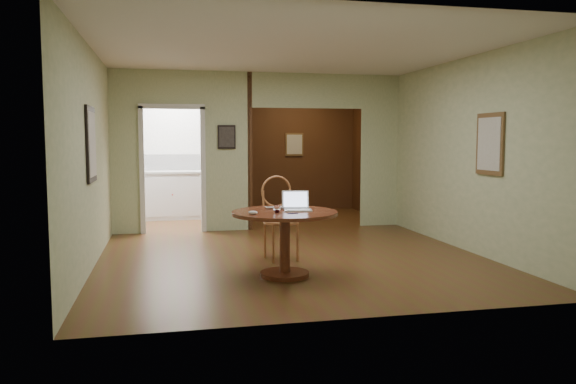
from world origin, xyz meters
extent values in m
plane|color=#4F3616|center=(0.00, 0.00, 0.00)|extent=(5.00, 5.00, 0.00)
plane|color=silver|center=(0.00, 0.00, 2.70)|extent=(5.00, 5.00, 0.00)
plane|color=beige|center=(0.00, -2.50, 1.35)|extent=(5.00, 0.00, 5.00)
plane|color=beige|center=(-2.50, 0.00, 1.35)|extent=(0.00, 5.00, 5.00)
plane|color=beige|center=(2.50, 0.00, 1.35)|extent=(0.00, 5.00, 5.00)
cube|color=beige|center=(-2.25, 2.50, 1.35)|extent=(0.50, 2.70, 0.04)
cube|color=beige|center=(-0.60, 2.50, 1.35)|extent=(0.80, 2.70, 0.04)
cube|color=beige|center=(2.15, 2.50, 1.35)|extent=(0.70, 2.70, 0.04)
plane|color=white|center=(-1.35, 4.50, 1.35)|extent=(2.70, 0.00, 2.70)
plane|color=#402212|center=(1.15, 5.00, 1.35)|extent=(2.70, 0.00, 2.70)
cube|color=#402212|center=(-0.20, 3.75, 1.35)|extent=(0.08, 2.50, 2.70)
cube|color=black|center=(-2.48, 0.00, 1.50)|extent=(0.03, 0.70, 0.90)
cube|color=brown|center=(2.48, -0.50, 1.50)|extent=(0.03, 0.60, 0.80)
cube|color=black|center=(-0.60, 2.48, 1.60)|extent=(0.30, 0.03, 0.40)
cube|color=silver|center=(1.15, 4.98, 1.45)|extent=(0.40, 0.03, 0.50)
cube|color=white|center=(-1.35, 4.49, 1.10)|extent=(2.00, 0.02, 0.32)
cylinder|color=maroon|center=(-0.31, -0.87, 0.02)|extent=(0.56, 0.56, 0.05)
cylinder|color=maroon|center=(-0.31, -0.87, 0.37)|extent=(0.12, 0.12, 0.65)
cylinder|color=maroon|center=(-0.31, -0.87, 0.73)|extent=(1.20, 1.20, 0.04)
cylinder|color=#AF6B3E|center=(-0.17, 0.02, 0.49)|extent=(0.52, 0.52, 0.03)
cylinder|color=#AF6B3E|center=(-0.31, -0.17, 0.25)|extent=(0.03, 0.03, 0.49)
cylinder|color=#AF6B3E|center=(0.02, -0.12, 0.25)|extent=(0.03, 0.03, 0.49)
cylinder|color=#AF6B3E|center=(-0.36, 0.15, 0.25)|extent=(0.03, 0.03, 0.49)
cylinder|color=#AF6B3E|center=(-0.03, 0.20, 0.25)|extent=(0.03, 0.03, 0.49)
cylinder|color=#AF6B3E|center=(-0.38, 0.15, 0.70)|extent=(0.03, 0.03, 0.39)
cylinder|color=#AF6B3E|center=(-0.01, 0.21, 0.70)|extent=(0.03, 0.03, 0.39)
torus|color=#AF6B3E|center=(-0.20, 0.19, 0.88)|extent=(0.42, 0.09, 0.42)
cube|color=silver|center=(-0.15, -0.87, 0.76)|extent=(0.34, 0.26, 0.02)
cube|color=silver|center=(-0.15, -0.89, 0.76)|extent=(0.28, 0.15, 0.00)
cube|color=silver|center=(-0.15, -0.74, 0.87)|extent=(0.32, 0.10, 0.21)
cube|color=#8792AC|center=(-0.15, -0.74, 0.87)|extent=(0.28, 0.08, 0.17)
imported|color=#B6B7BC|center=(-0.34, -0.66, 0.76)|extent=(0.30, 0.19, 0.02)
ellipsoid|color=silver|center=(-0.71, -1.09, 0.77)|extent=(0.12, 0.09, 0.04)
cylinder|color=#0B1652|center=(-0.27, -1.10, 0.75)|extent=(0.12, 0.03, 0.01)
cube|color=silver|center=(-1.35, 4.20, 0.45)|extent=(2.00, 0.55, 0.90)
cube|color=silver|center=(-1.35, 4.20, 0.92)|extent=(2.06, 0.60, 0.04)
sphere|color=#B20C0C|center=(-1.50, 3.91, 0.50)|extent=(0.03, 0.03, 0.03)
sphere|color=#B20C0C|center=(-0.50, 3.91, 0.50)|extent=(0.03, 0.03, 0.03)
ellipsoid|color=beige|center=(-0.63, 4.20, 1.09)|extent=(0.32, 0.28, 0.29)
camera|label=1|loc=(-1.62, -7.03, 1.56)|focal=35.00mm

